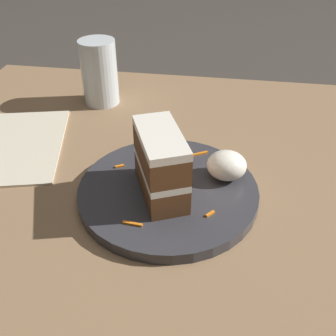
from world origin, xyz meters
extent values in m
plane|color=#38332D|center=(0.00, 0.00, 0.00)|extent=(6.00, 6.00, 0.00)
cube|color=#846647|center=(0.00, 0.00, 0.01)|extent=(1.07, 0.92, 0.03)
cylinder|color=#333338|center=(-0.04, 0.00, 0.04)|extent=(0.27, 0.27, 0.02)
cube|color=brown|center=(-0.05, -0.01, 0.06)|extent=(0.10, 0.13, 0.04)
cube|color=white|center=(-0.05, -0.01, 0.09)|extent=(0.10, 0.13, 0.01)
cube|color=brown|center=(-0.05, -0.01, 0.11)|extent=(0.10, 0.13, 0.04)
cube|color=white|center=(-0.05, -0.01, 0.14)|extent=(0.10, 0.13, 0.01)
ellipsoid|color=white|center=(0.04, 0.04, 0.07)|extent=(0.06, 0.05, 0.04)
cylinder|color=orange|center=(-0.05, 0.09, 0.05)|extent=(0.06, 0.06, 0.01)
cube|color=orange|center=(-0.02, 0.07, 0.05)|extent=(0.01, 0.02, 0.00)
cube|color=orange|center=(0.00, 0.09, 0.05)|extent=(0.03, 0.02, 0.00)
cube|color=orange|center=(-0.07, -0.09, 0.05)|extent=(0.03, 0.01, 0.00)
cube|color=orange|center=(0.03, -0.05, 0.05)|extent=(0.01, 0.01, 0.00)
cube|color=orange|center=(-0.12, 0.04, 0.05)|extent=(0.01, 0.01, 0.00)
cylinder|color=silver|center=(-0.23, 0.29, 0.09)|extent=(0.07, 0.07, 0.13)
cylinder|color=silver|center=(-0.23, 0.29, 0.05)|extent=(0.07, 0.07, 0.05)
cube|color=beige|center=(-0.33, 0.09, 0.03)|extent=(0.22, 0.28, 0.00)
camera|label=1|loc=(0.03, -0.45, 0.41)|focal=42.00mm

